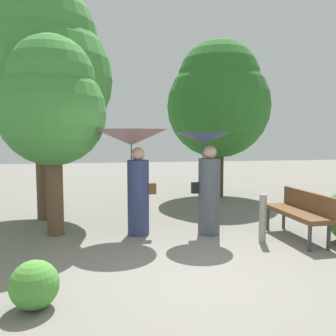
% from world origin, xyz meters
% --- Properties ---
extents(ground_plane, '(40.00, 40.00, 0.00)m').
position_xyz_m(ground_plane, '(0.00, 0.00, 0.00)').
color(ground_plane, slate).
extents(person_left, '(1.31, 1.31, 1.93)m').
position_xyz_m(person_left, '(-0.72, 2.04, 1.45)').
color(person_left, navy).
rests_on(person_left, ground).
extents(person_right, '(1.03, 1.03, 1.88)m').
position_xyz_m(person_right, '(0.59, 1.85, 1.24)').
color(person_right, '#474C56').
rests_on(person_right, ground).
extents(park_bench, '(0.54, 1.52, 0.83)m').
position_xyz_m(park_bench, '(2.14, 1.27, 0.51)').
color(park_bench, '#38383D').
rests_on(park_bench, ground).
extents(tree_near_left, '(1.91, 1.91, 3.59)m').
position_xyz_m(tree_near_left, '(-2.15, 2.29, 2.41)').
color(tree_near_left, brown).
rests_on(tree_near_left, ground).
extents(tree_near_right, '(3.01, 3.01, 4.61)m').
position_xyz_m(tree_near_right, '(2.07, 5.65, 2.91)').
color(tree_near_right, '#42301E').
rests_on(tree_near_right, ground).
extents(tree_mid_left, '(2.94, 2.94, 5.03)m').
position_xyz_m(tree_mid_left, '(-2.51, 3.65, 3.29)').
color(tree_mid_left, brown).
rests_on(tree_mid_left, ground).
extents(bush_path_left, '(0.51, 0.51, 0.51)m').
position_xyz_m(bush_path_left, '(-1.98, -0.55, 0.26)').
color(bush_path_left, '#4C9338').
rests_on(bush_path_left, ground).
extents(path_marker_post, '(0.12, 0.12, 0.83)m').
position_xyz_m(path_marker_post, '(1.40, 1.18, 0.41)').
color(path_marker_post, gray).
rests_on(path_marker_post, ground).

